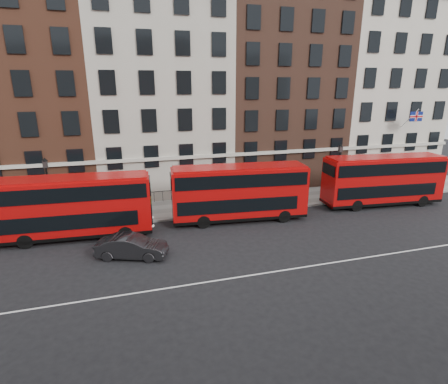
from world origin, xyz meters
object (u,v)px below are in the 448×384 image
object	(u,v)px
traffic_light	(436,168)
bus_d	(383,179)
bus_b	(73,206)
car_front	(132,247)
bus_c	(239,192)

from	to	relation	value
traffic_light	bus_d	bearing A→B (deg)	-165.95
bus_b	car_front	xyz separation A→B (m)	(3.79, -4.25, -1.69)
bus_d	traffic_light	xyz separation A→B (m)	(8.27, 2.07, -0.01)
bus_c	car_front	size ratio (longest dim) A/B	2.46
bus_c	traffic_light	bearing A→B (deg)	10.95
bus_b	traffic_light	size ratio (longest dim) A/B	3.34
car_front	bus_b	bearing A→B (deg)	60.92
bus_d	car_front	bearing A→B (deg)	-164.32
bus_b	traffic_light	xyz separation A→B (m)	(34.47, 2.07, 0.01)
bus_b	bus_d	world-z (taller)	bus_d
car_front	bus_c	bearing A→B (deg)	-44.53
bus_c	bus_d	distance (m)	13.78
bus_c	bus_d	bearing A→B (deg)	5.58
bus_d	car_front	xyz separation A→B (m)	(-22.42, -4.25, -1.72)
bus_b	traffic_light	bearing A→B (deg)	6.97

